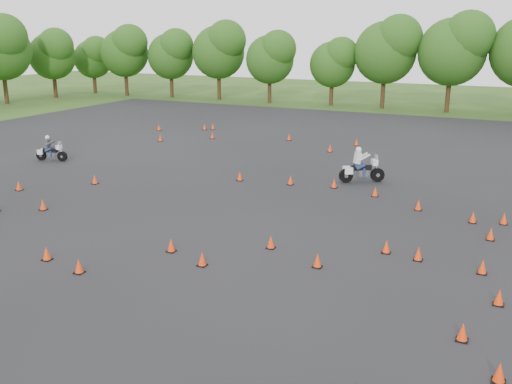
# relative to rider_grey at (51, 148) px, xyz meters

# --- Properties ---
(ground) EXTENTS (140.00, 140.00, 0.00)m
(ground) POSITION_rel_rider_grey_xyz_m (15.64, -8.82, -0.76)
(ground) COLOR #2D5119
(ground) RESTS_ON ground
(asphalt_pad) EXTENTS (62.00, 62.00, 0.00)m
(asphalt_pad) POSITION_rel_rider_grey_xyz_m (15.64, -2.82, -0.76)
(asphalt_pad) COLOR black
(asphalt_pad) RESTS_ON ground
(treeline) EXTENTS (87.11, 32.45, 10.60)m
(treeline) POSITION_rel_rider_grey_xyz_m (19.47, 25.47, 3.80)
(treeline) COLOR #274F16
(treeline) RESTS_ON ground
(traffic_cones) EXTENTS (32.84, 33.02, 0.45)m
(traffic_cones) POSITION_rel_rider_grey_xyz_m (16.12, -3.76, -0.53)
(traffic_cones) COLOR #FF3A0A
(traffic_cones) RESTS_ON asphalt_pad
(rider_grey) EXTENTS (2.04, 1.03, 1.51)m
(rider_grey) POSITION_rel_rider_grey_xyz_m (0.00, 0.00, 0.00)
(rider_grey) COLOR #393A40
(rider_grey) RESTS_ON ground
(rider_white) EXTENTS (2.38, 1.82, 1.81)m
(rider_white) POSITION_rel_rider_grey_xyz_m (17.93, 2.96, 0.15)
(rider_white) COLOR silver
(rider_white) RESTS_ON ground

